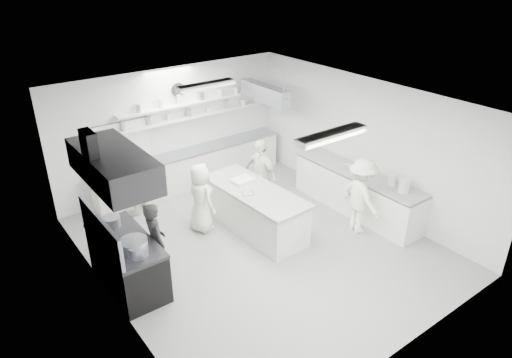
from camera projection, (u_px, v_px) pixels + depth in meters
floor at (259, 245)px, 9.55m from camera, size 6.00×7.00×0.02m
ceiling at (259, 102)px, 8.22m from camera, size 6.00×7.00×0.02m
wall_back at (173, 129)px, 11.40m from camera, size 6.00×0.04×3.00m
wall_front at (413, 269)px, 6.37m from camera, size 6.00×0.04×3.00m
wall_left at (106, 230)px, 7.27m from camera, size 0.04×7.00×3.00m
wall_right at (365, 144)px, 10.50m from camera, size 0.04×7.00×3.00m
stove at (128, 263)px, 8.24m from camera, size 0.80×1.80×0.90m
exhaust_hood at (113, 166)px, 7.40m from camera, size 0.85×2.00×0.50m
back_counter at (192, 168)px, 11.81m from camera, size 5.00×0.60×0.92m
shelf_lower at (199, 115)px, 11.58m from camera, size 4.20×0.26×0.04m
shelf_upper at (199, 101)px, 11.42m from camera, size 4.20×0.26×0.04m
pass_through_window at (122, 143)px, 10.71m from camera, size 1.30×0.04×1.00m
wall_clock at (178, 90)px, 11.06m from camera, size 0.32×0.05×0.32m
right_counter at (357, 192)px, 10.62m from camera, size 0.74×3.30×0.94m
pot_rack at (265, 93)px, 11.34m from camera, size 0.30×1.60×0.40m
light_fixture_front at (332, 135)px, 6.96m from camera, size 1.30×0.25×0.10m
light_fixture_rear at (206, 85)px, 9.55m from camera, size 1.30×0.25×0.10m
prep_island at (255, 211)px, 9.90m from camera, size 1.03×2.51×0.91m
stove_pot at (134, 247)px, 7.66m from camera, size 0.46×0.46×0.26m
cook_stove at (156, 242)px, 8.28m from camera, size 0.40×0.58×1.54m
cook_back at (130, 181)px, 10.38m from camera, size 0.98×0.91×1.61m
cook_island_left at (201, 198)px, 9.77m from camera, size 0.55×0.79×1.52m
cook_island_right at (261, 174)px, 10.63m from camera, size 0.49×1.01×1.67m
cook_right at (361, 196)px, 9.69m from camera, size 0.81×1.17×1.66m
bowl_island_a at (248, 194)px, 9.54m from camera, size 0.34×0.34×0.07m
bowl_island_b at (256, 185)px, 9.92m from camera, size 0.22×0.22×0.07m
bowl_right at (347, 167)px, 10.64m from camera, size 0.29×0.29×0.06m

